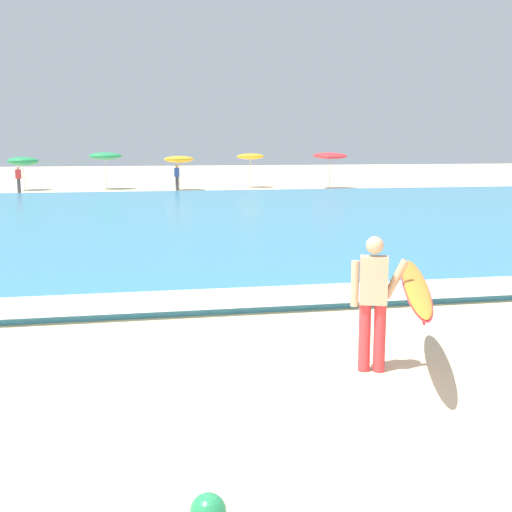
{
  "coord_description": "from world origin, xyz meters",
  "views": [
    {
      "loc": [
        -1.19,
        -6.61,
        2.86
      ],
      "look_at": [
        0.81,
        3.49,
        1.1
      ],
      "focal_mm": 46.36,
      "sensor_mm": 36.0,
      "label": 1
    }
  ],
  "objects_px": {
    "beach_umbrella_1": "(23,161)",
    "beach_ball": "(208,512)",
    "beach_umbrella_2": "(105,156)",
    "beachgoer_near_row_left": "(19,179)",
    "surfer_with_board": "(395,292)",
    "beach_umbrella_4": "(250,156)",
    "beach_umbrella_3": "(179,159)",
    "beachgoer_near_row_mid": "(177,177)",
    "beach_umbrella_5": "(330,156)"
  },
  "relations": [
    {
      "from": "beach_umbrella_1",
      "to": "beach_ball",
      "type": "distance_m",
      "value": 38.85
    },
    {
      "from": "beach_umbrella_2",
      "to": "beachgoer_near_row_left",
      "type": "xyz_separation_m",
      "value": [
        -4.89,
        -2.53,
        -1.23
      ]
    },
    {
      "from": "beach_ball",
      "to": "surfer_with_board",
      "type": "bearing_deg",
      "value": 47.75
    },
    {
      "from": "beach_umbrella_4",
      "to": "beachgoer_near_row_left",
      "type": "distance_m",
      "value": 14.38
    },
    {
      "from": "beach_ball",
      "to": "beachgoer_near_row_left",
      "type": "bearing_deg",
      "value": 100.42
    },
    {
      "from": "beach_ball",
      "to": "beach_umbrella_3",
      "type": "bearing_deg",
      "value": 85.69
    },
    {
      "from": "beach_umbrella_3",
      "to": "beach_ball",
      "type": "distance_m",
      "value": 36.64
    },
    {
      "from": "beach_umbrella_2",
      "to": "beach_ball",
      "type": "height_order",
      "value": "beach_umbrella_2"
    },
    {
      "from": "beach_umbrella_4",
      "to": "beach_ball",
      "type": "relative_size",
      "value": 8.01
    },
    {
      "from": "surfer_with_board",
      "to": "beach_umbrella_1",
      "type": "bearing_deg",
      "value": 104.83
    },
    {
      "from": "beach_umbrella_2",
      "to": "beach_ball",
      "type": "relative_size",
      "value": 8.27
    },
    {
      "from": "beach_umbrella_4",
      "to": "beachgoer_near_row_mid",
      "type": "distance_m",
      "value": 5.39
    },
    {
      "from": "surfer_with_board",
      "to": "beach_umbrella_4",
      "type": "distance_m",
      "value": 35.59
    },
    {
      "from": "beach_umbrella_3",
      "to": "beach_umbrella_4",
      "type": "bearing_deg",
      "value": 19.84
    },
    {
      "from": "beach_umbrella_2",
      "to": "beachgoer_near_row_mid",
      "type": "relative_size",
      "value": 1.46
    },
    {
      "from": "surfer_with_board",
      "to": "beach_umbrella_5",
      "type": "bearing_deg",
      "value": 73.86
    },
    {
      "from": "beachgoer_near_row_left",
      "to": "surfer_with_board",
      "type": "bearing_deg",
      "value": -74.2
    },
    {
      "from": "beach_umbrella_1",
      "to": "beachgoer_near_row_left",
      "type": "height_order",
      "value": "beach_umbrella_1"
    },
    {
      "from": "beach_umbrella_2",
      "to": "beach_umbrella_1",
      "type": "bearing_deg",
      "value": -178.73
    },
    {
      "from": "beach_umbrella_4",
      "to": "beach_umbrella_5",
      "type": "relative_size",
      "value": 0.96
    },
    {
      "from": "surfer_with_board",
      "to": "beach_umbrella_1",
      "type": "distance_m",
      "value": 36.48
    },
    {
      "from": "surfer_with_board",
      "to": "beach_umbrella_4",
      "type": "relative_size",
      "value": 1.25
    },
    {
      "from": "beachgoer_near_row_left",
      "to": "beach_umbrella_4",
      "type": "bearing_deg",
      "value": 9.65
    },
    {
      "from": "beach_umbrella_4",
      "to": "beachgoer_near_row_mid",
      "type": "xyz_separation_m",
      "value": [
        -4.95,
        -1.81,
        -1.17
      ]
    },
    {
      "from": "beach_umbrella_3",
      "to": "beach_ball",
      "type": "xyz_separation_m",
      "value": [
        -2.75,
        -36.5,
        -1.75
      ]
    },
    {
      "from": "beach_umbrella_2",
      "to": "beach_umbrella_4",
      "type": "xyz_separation_m",
      "value": [
        9.24,
        -0.12,
        -0.06
      ]
    },
    {
      "from": "surfer_with_board",
      "to": "beach_umbrella_3",
      "type": "distance_m",
      "value": 33.52
    },
    {
      "from": "beach_umbrella_5",
      "to": "beachgoer_near_row_left",
      "type": "relative_size",
      "value": 1.48
    },
    {
      "from": "beach_umbrella_1",
      "to": "beachgoer_near_row_mid",
      "type": "xyz_separation_m",
      "value": [
        9.23,
        -1.82,
        -0.95
      ]
    },
    {
      "from": "beach_umbrella_5",
      "to": "beach_umbrella_4",
      "type": "bearing_deg",
      "value": 157.97
    },
    {
      "from": "beach_umbrella_2",
      "to": "beachgoer_near_row_left",
      "type": "relative_size",
      "value": 1.46
    },
    {
      "from": "beach_umbrella_4",
      "to": "beachgoer_near_row_mid",
      "type": "relative_size",
      "value": 1.41
    },
    {
      "from": "beach_umbrella_2",
      "to": "beachgoer_near_row_mid",
      "type": "distance_m",
      "value": 4.87
    },
    {
      "from": "beach_umbrella_2",
      "to": "beach_ball",
      "type": "xyz_separation_m",
      "value": [
        1.69,
        -38.35,
        -1.94
      ]
    },
    {
      "from": "beach_umbrella_4",
      "to": "beach_umbrella_3",
      "type": "bearing_deg",
      "value": -160.16
    },
    {
      "from": "beach_umbrella_3",
      "to": "beach_umbrella_4",
      "type": "relative_size",
      "value": 0.96
    },
    {
      "from": "beachgoer_near_row_left",
      "to": "beachgoer_near_row_mid",
      "type": "xyz_separation_m",
      "value": [
        9.19,
        0.6,
        0.0
      ]
    },
    {
      "from": "beach_umbrella_1",
      "to": "beachgoer_near_row_mid",
      "type": "bearing_deg",
      "value": -11.16
    },
    {
      "from": "beach_umbrella_3",
      "to": "surfer_with_board",
      "type": "bearing_deg",
      "value": -90.07
    },
    {
      "from": "beach_umbrella_3",
      "to": "beachgoer_near_row_left",
      "type": "bearing_deg",
      "value": -175.88
    },
    {
      "from": "beach_umbrella_3",
      "to": "beach_umbrella_2",
      "type": "bearing_deg",
      "value": 157.31
    },
    {
      "from": "surfer_with_board",
      "to": "beach_umbrella_1",
      "type": "relative_size",
      "value": 1.35
    },
    {
      "from": "beach_umbrella_1",
      "to": "beach_umbrella_4",
      "type": "height_order",
      "value": "beach_umbrella_4"
    },
    {
      "from": "surfer_with_board",
      "to": "beachgoer_near_row_mid",
      "type": "xyz_separation_m",
      "value": [
        -0.11,
        33.44,
        -0.19
      ]
    },
    {
      "from": "beach_umbrella_1",
      "to": "beach_umbrella_2",
      "type": "distance_m",
      "value": 4.94
    },
    {
      "from": "beach_umbrella_1",
      "to": "beach_umbrella_4",
      "type": "xyz_separation_m",
      "value": [
        14.17,
        -0.01,
        0.23
      ]
    },
    {
      "from": "beach_umbrella_2",
      "to": "beachgoer_near_row_left",
      "type": "distance_m",
      "value": 5.65
    },
    {
      "from": "surfer_with_board",
      "to": "beachgoer_near_row_left",
      "type": "relative_size",
      "value": 1.77
    },
    {
      "from": "surfer_with_board",
      "to": "beach_ball",
      "type": "bearing_deg",
      "value": -132.25
    },
    {
      "from": "beach_umbrella_2",
      "to": "beach_umbrella_5",
      "type": "bearing_deg",
      "value": -8.38
    }
  ]
}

